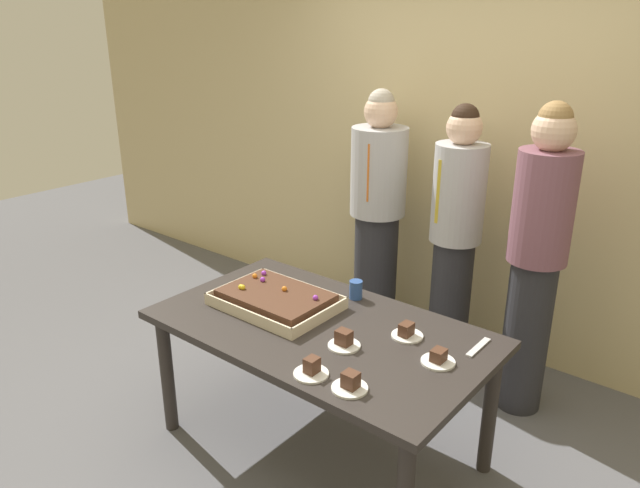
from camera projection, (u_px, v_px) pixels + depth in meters
ground_plane at (320, 447)px, 3.18m from camera, size 12.00×12.00×0.00m
interior_back_panel at (479, 123)px, 3.81m from camera, size 8.00×0.12×3.00m
party_table at (320, 340)px, 2.95m from camera, size 1.64×0.94×0.72m
sheet_cake at (276, 299)px, 3.11m from camera, size 0.61×0.44×0.10m
plated_slice_near_left at (407, 333)px, 2.81m from camera, size 0.15×0.15×0.07m
plated_slice_near_right at (344, 341)px, 2.73m from camera, size 0.15×0.15×0.08m
plated_slice_far_left at (438, 359)px, 2.60m from camera, size 0.15×0.15×0.06m
plated_slice_far_right at (311, 370)px, 2.51m from camera, size 0.15×0.15×0.08m
plated_slice_center_front at (350, 384)px, 2.41m from camera, size 0.15×0.15×0.08m
drink_cup_nearest at (356, 290)px, 3.19m from camera, size 0.07×0.07×0.10m
cake_server_utensil at (478, 347)px, 2.72m from camera, size 0.03×0.20×0.01m
person_serving_front at (536, 257)px, 3.21m from camera, size 0.32×0.32×1.75m
person_green_shirt_behind at (455, 236)px, 3.66m from camera, size 0.32×0.32×1.68m
person_striped_tie_right at (377, 215)px, 4.03m from camera, size 0.37×0.37×1.72m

